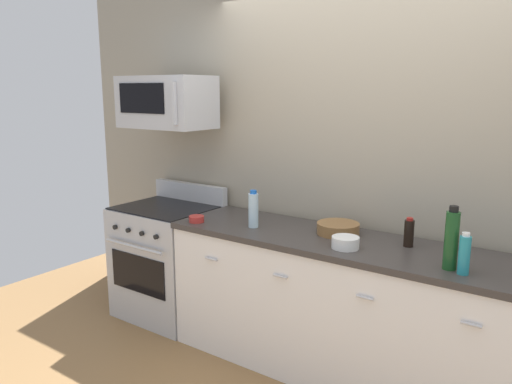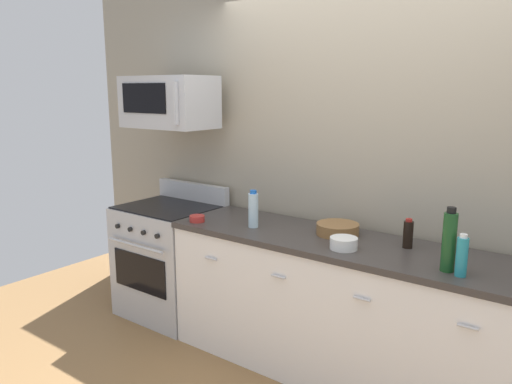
{
  "view_description": "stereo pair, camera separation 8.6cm",
  "coord_description": "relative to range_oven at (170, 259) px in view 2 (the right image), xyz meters",
  "views": [
    {
      "loc": [
        1.26,
        -2.76,
        1.85
      ],
      "look_at": [
        -0.65,
        -0.05,
        1.16
      ],
      "focal_mm": 34.88,
      "sensor_mm": 36.0,
      "label": 1
    },
    {
      "loc": [
        1.33,
        -2.71,
        1.85
      ],
      "look_at": [
        -0.65,
        -0.05,
        1.16
      ],
      "focal_mm": 34.88,
      "sensor_mm": 36.0,
      "label": 2
    }
  ],
  "objects": [
    {
      "name": "ground_plane",
      "position": [
        1.58,
        -0.0,
        -0.47
      ],
      "size": [
        6.59,
        6.59,
        0.0
      ],
      "primitive_type": "plane",
      "color": "olive"
    },
    {
      "name": "back_wall",
      "position": [
        1.58,
        0.41,
        0.88
      ],
      "size": [
        5.49,
        0.1,
        2.7
      ],
      "primitive_type": "cube",
      "color": "#9E937F",
      "rests_on": "ground_plane"
    },
    {
      "name": "counter_unit",
      "position": [
        1.58,
        -0.0,
        -0.01
      ],
      "size": [
        2.4,
        0.66,
        0.92
      ],
      "color": "white",
      "rests_on": "ground_plane"
    },
    {
      "name": "range_oven",
      "position": [
        0.0,
        0.0,
        0.0
      ],
      "size": [
        0.76,
        0.69,
        1.07
      ],
      "color": "#B7BABF",
      "rests_on": "ground_plane"
    },
    {
      "name": "microwave",
      "position": [
        0.0,
        0.04,
        1.28
      ],
      "size": [
        0.74,
        0.44,
        0.4
      ],
      "color": "#B7BABF"
    },
    {
      "name": "bottle_dish_soap",
      "position": [
        2.32,
        -0.19,
        0.56
      ],
      "size": [
        0.06,
        0.06,
        0.22
      ],
      "color": "teal",
      "rests_on": "countertop_slab"
    },
    {
      "name": "bottle_wine_green",
      "position": [
        2.24,
        -0.15,
        0.61
      ],
      "size": [
        0.07,
        0.07,
        0.34
      ],
      "color": "#19471E",
      "rests_on": "countertop_slab"
    },
    {
      "name": "bottle_soy_sauce_dark",
      "position": [
        1.94,
        0.1,
        0.54
      ],
      "size": [
        0.06,
        0.06,
        0.18
      ],
      "color": "black",
      "rests_on": "countertop_slab"
    },
    {
      "name": "bottle_water_clear",
      "position": [
        0.92,
        -0.08,
        0.57
      ],
      "size": [
        0.07,
        0.07,
        0.26
      ],
      "color": "silver",
      "rests_on": "countertop_slab"
    },
    {
      "name": "bowl_red_small",
      "position": [
        0.51,
        -0.21,
        0.47
      ],
      "size": [
        0.11,
        0.11,
        0.04
      ],
      "color": "#B72D28",
      "rests_on": "countertop_slab"
    },
    {
      "name": "bowl_wooden_salad",
      "position": [
        1.47,
        0.1,
        0.49
      ],
      "size": [
        0.28,
        0.28,
        0.07
      ],
      "color": "brown",
      "rests_on": "countertop_slab"
    },
    {
      "name": "bowl_white_ceramic",
      "position": [
        1.64,
        -0.14,
        0.49
      ],
      "size": [
        0.16,
        0.16,
        0.07
      ],
      "color": "white",
      "rests_on": "countertop_slab"
    }
  ]
}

